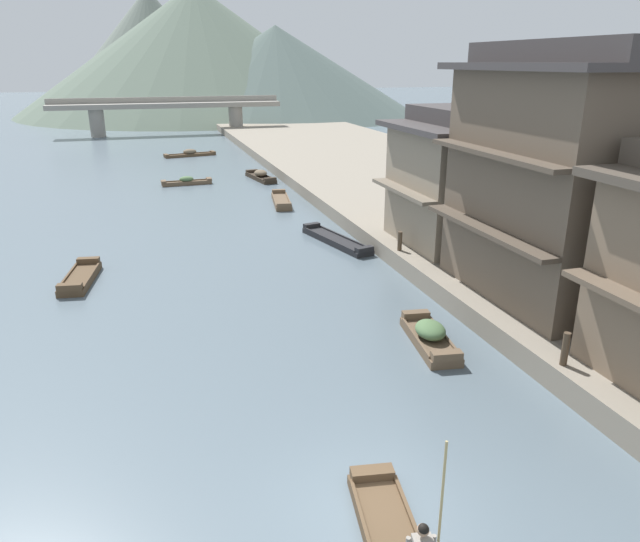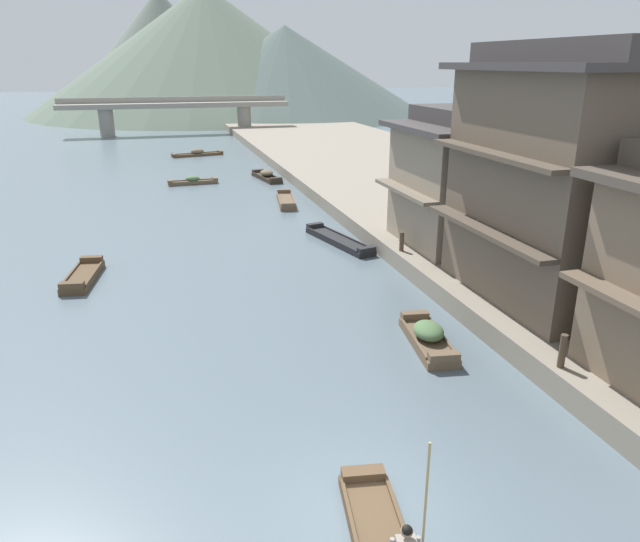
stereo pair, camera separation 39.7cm
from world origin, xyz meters
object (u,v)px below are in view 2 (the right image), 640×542
object	(u,v)px
boat_moored_nearest	(83,276)
boat_moored_second	(267,176)
boat_midriver_drifting	(286,201)
mooring_post_dock_near	(563,351)
house_waterfront_second	(551,178)
boat_moored_far	(193,181)
boat_moored_third	(197,153)
boat_midriver_upstream	(428,337)
stone_bridge	(176,110)
boat_upstream_distant	(339,241)
house_waterfront_tall	(466,179)
mooring_post_dock_mid	(402,242)

from	to	relation	value
boat_moored_nearest	boat_moored_second	bearing A→B (deg)	59.92
boat_midriver_drifting	mooring_post_dock_near	distance (m)	25.41
boat_moored_second	house_waterfront_second	bearing A→B (deg)	-81.30
boat_moored_far	house_waterfront_second	xyz separation A→B (m)	(10.26, -28.67, 4.86)
boat_moored_third	mooring_post_dock_near	bearing A→B (deg)	-82.84
boat_midriver_upstream	stone_bridge	bearing A→B (deg)	94.10
boat_upstream_distant	house_waterfront_second	world-z (taller)	house_waterfront_second
boat_moored_nearest	mooring_post_dock_near	xyz separation A→B (m)	(13.79, -13.33, 1.10)
boat_upstream_distant	mooring_post_dock_near	bearing A→B (deg)	-84.21
house_waterfront_second	house_waterfront_tall	distance (m)	7.01
boat_moored_nearest	house_waterfront_tall	xyz separation A→B (m)	(17.10, -1.52, 3.61)
boat_moored_nearest	mooring_post_dock_near	size ratio (longest dim) A/B	3.88
boat_midriver_drifting	house_waterfront_tall	world-z (taller)	house_waterfront_tall
house_waterfront_second	mooring_post_dock_near	bearing A→B (deg)	-118.01
boat_moored_third	stone_bridge	distance (m)	20.01
boat_moored_far	boat_midriver_upstream	size ratio (longest dim) A/B	1.06
boat_upstream_distant	house_waterfront_tall	world-z (taller)	house_waterfront_tall
boat_midriver_drifting	mooring_post_dock_near	size ratio (longest dim) A/B	4.72
boat_moored_third	stone_bridge	bearing A→B (deg)	92.37
boat_midriver_upstream	stone_bridge	world-z (taller)	stone_bridge
boat_moored_far	mooring_post_dock_mid	xyz separation A→B (m)	(7.63, -22.39, 1.00)
boat_moored_far	stone_bridge	xyz separation A→B (m)	(0.74, 34.45, 2.85)
boat_moored_third	house_waterfront_tall	distance (m)	37.82
boat_midriver_upstream	stone_bridge	size ratio (longest dim) A/B	0.12
boat_moored_second	mooring_post_dock_mid	xyz separation A→B (m)	(1.81, -22.78, 0.94)
boat_upstream_distant	boat_midriver_upstream	bearing A→B (deg)	-93.31
boat_midriver_drifting	boat_upstream_distant	world-z (taller)	boat_midriver_drifting
boat_upstream_distant	mooring_post_dock_mid	world-z (taller)	mooring_post_dock_mid
house_waterfront_second	boat_moored_third	bearing A→B (deg)	101.36
boat_moored_nearest	boat_midriver_upstream	distance (m)	15.05
house_waterfront_tall	mooring_post_dock_mid	bearing A→B (deg)	-169.99
boat_moored_nearest	boat_midriver_drifting	xyz separation A→B (m)	(11.60, 11.96, -0.01)
boat_midriver_upstream	boat_moored_nearest	bearing A→B (deg)	139.92
boat_moored_nearest	boat_moored_third	distance (m)	35.79
boat_moored_far	boat_midriver_drifting	distance (m)	9.95
boat_moored_third	boat_midriver_upstream	world-z (taller)	boat_midriver_upstream
boat_midriver_drifting	mooring_post_dock_mid	distance (m)	14.27
boat_moored_second	boat_moored_third	xyz separation A→B (m)	(-4.26, 14.26, -0.04)
boat_moored_third	house_waterfront_second	bearing A→B (deg)	-78.64
house_waterfront_second	stone_bridge	bearing A→B (deg)	98.58
boat_midriver_upstream	boat_moored_third	bearing A→B (deg)	94.86
boat_moored_nearest	mooring_post_dock_mid	world-z (taller)	mooring_post_dock_mid
boat_midriver_drifting	house_waterfront_second	world-z (taller)	house_waterfront_second
boat_midriver_upstream	house_waterfront_tall	world-z (taller)	house_waterfront_tall
house_waterfront_second	mooring_post_dock_near	xyz separation A→B (m)	(-2.64, -4.96, -3.81)
boat_moored_second	boat_moored_third	bearing A→B (deg)	106.63
boat_moored_second	boat_moored_far	bearing A→B (deg)	-176.15
boat_moored_third	mooring_post_dock_near	size ratio (longest dim) A/B	5.24
boat_moored_nearest	boat_moored_far	bearing A→B (deg)	73.11
boat_moored_third	house_waterfront_tall	xyz separation A→B (m)	(9.38, -36.46, 3.56)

